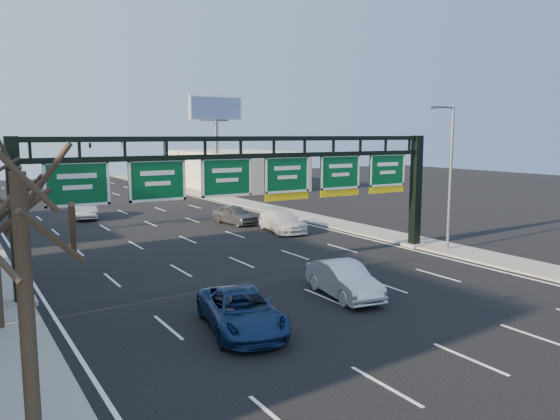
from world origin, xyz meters
TOP-DOWN VIEW (x-y plane):
  - ground at (0.00, 0.00)m, footprint 160.00×160.00m
  - sidewalk_right at (12.80, 20.00)m, footprint 3.00×120.00m
  - lane_markings at (0.00, 20.00)m, footprint 21.60×120.00m
  - sign_gantry at (0.16, 8.00)m, footprint 24.60×1.20m
  - building_right_distant at (20.00, 50.00)m, footprint 12.00×20.00m
  - tree_near at (-12.80, -4.00)m, footprint 3.60×3.60m
  - streetlight_near at (12.47, 6.00)m, footprint 2.15×0.22m
  - streetlight_far at (12.47, 40.00)m, footprint 2.15×0.22m
  - billboard_right at (15.00, 44.98)m, footprint 7.00×0.50m
  - traffic_signal_mast at (5.69, 55.00)m, footprint 10.16×0.54m
  - car_blue_suv at (-5.08, 0.28)m, footprint 3.57×5.81m
  - car_silver_sedan at (0.83, 1.63)m, footprint 2.40×4.94m
  - car_white_wagon at (7.35, 17.35)m, footprint 3.11×5.80m
  - car_grey_far at (5.87, 22.28)m, footprint 2.49×4.70m
  - car_silver_distant at (-3.88, 31.82)m, footprint 2.35×5.10m

SIDE VIEW (x-z plane):
  - ground at x=0.00m, z-range 0.00..0.00m
  - lane_markings at x=0.00m, z-range 0.00..0.01m
  - sidewalk_right at x=12.80m, z-range 0.00..0.12m
  - car_blue_suv at x=-5.08m, z-range 0.00..1.50m
  - car_grey_far at x=5.87m, z-range 0.00..1.52m
  - car_silver_sedan at x=0.83m, z-range 0.00..1.56m
  - car_white_wagon at x=7.35m, z-range 0.00..1.60m
  - car_silver_distant at x=-3.88m, z-range 0.00..1.62m
  - building_right_distant at x=20.00m, z-range 0.00..5.00m
  - sign_gantry at x=0.16m, z-range 1.03..8.23m
  - streetlight_near at x=12.47m, z-range 0.58..9.58m
  - streetlight_far at x=12.47m, z-range 0.58..9.58m
  - traffic_signal_mast at x=5.69m, z-range 2.00..9.00m
  - tree_near at x=-12.80m, z-range 3.05..11.91m
  - billboard_right at x=15.00m, z-range 3.06..15.06m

